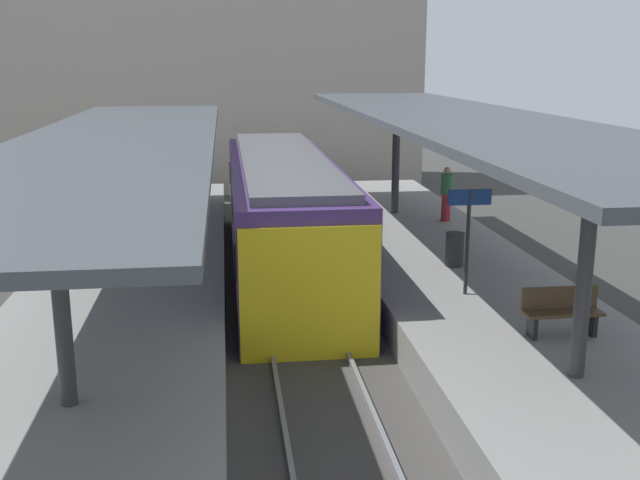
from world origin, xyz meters
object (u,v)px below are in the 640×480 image
Objects in this scene: platform_bench at (561,310)px; passenger_near_bench at (446,193)px; commuter_train at (284,215)px; litter_bin at (455,249)px; platform_sign at (469,218)px.

passenger_near_bench is at bearing 85.60° from platform_bench.
litter_bin is at bearing -37.36° from commuter_train.
commuter_train reaches higher than platform_sign.
litter_bin is at bearing 78.75° from platform_sign.
platform_sign reaches higher than passenger_near_bench.
commuter_train is 8.69m from platform_bench.
platform_sign is at bearing 110.62° from platform_bench.
platform_bench is 9.51m from passenger_near_bench.
litter_bin is 5.03m from passenger_near_bench.
commuter_train is at bearing 142.64° from litter_bin.
platform_sign is 2.51m from litter_bin.
commuter_train is 6.15m from platform_sign.
litter_bin is at bearing 96.24° from platform_bench.
commuter_train is 4.81m from litter_bin.
platform_sign is (-0.93, 2.48, 1.16)m from platform_bench.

